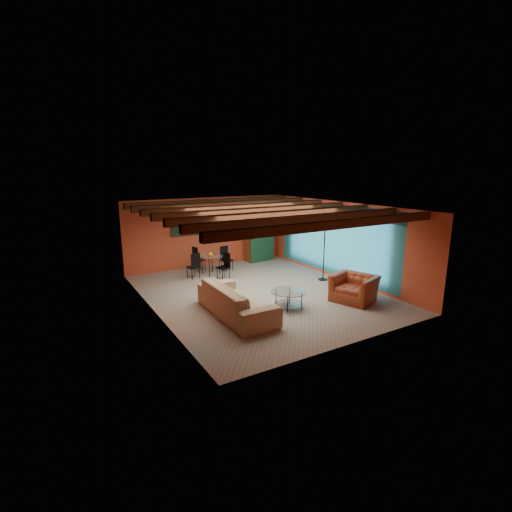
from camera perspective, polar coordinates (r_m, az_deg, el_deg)
room at (r=11.26m, az=0.23°, el=5.91°), size 6.52×8.01×2.71m
sofa at (r=9.93m, az=-3.03°, el=-6.74°), size 1.13×2.82×0.82m
armchair at (r=11.30m, az=14.73°, el=-4.78°), size 1.38×1.47×0.78m
coffee_table at (r=10.46m, az=5.03°, el=-6.63°), size 1.08×1.08×0.51m
dining_table at (r=13.71m, az=-6.95°, el=-0.90°), size 2.13×2.13×0.94m
armoire at (r=15.63m, az=0.42°, el=2.97°), size 1.20×0.67×2.01m
floor_lamp at (r=13.02m, az=10.35°, el=0.57°), size 0.41×0.41×1.97m
ceiling_fan at (r=11.17m, az=0.52°, el=5.85°), size 1.50×1.50×0.44m
painting at (r=14.44m, az=-10.75°, el=4.47°), size 1.05×0.03×0.65m
potted_plant at (r=15.46m, az=0.43°, el=7.46°), size 0.50×0.47×0.45m
vase at (r=13.59m, az=-7.01°, el=1.40°), size 0.21×0.21×0.18m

